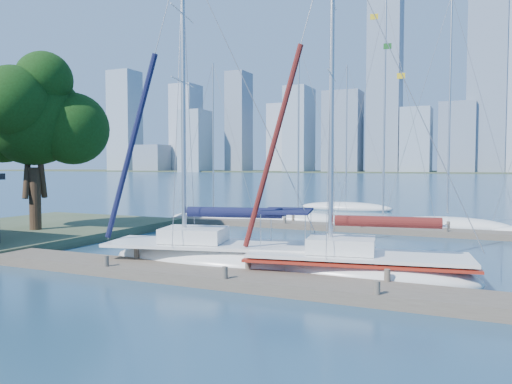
% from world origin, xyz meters
% --- Properties ---
extents(ground, '(700.00, 700.00, 0.00)m').
position_xyz_m(ground, '(0.00, 0.00, 0.00)').
color(ground, '#17314A').
rests_on(ground, ground).
extents(near_dock, '(26.00, 2.00, 0.40)m').
position_xyz_m(near_dock, '(0.00, 0.00, 0.20)').
color(near_dock, '#51463B').
rests_on(near_dock, ground).
extents(far_dock, '(30.00, 1.80, 0.36)m').
position_xyz_m(far_dock, '(2.00, 16.00, 0.18)').
color(far_dock, '#51463B').
rests_on(far_dock, ground).
extents(far_shore, '(800.00, 100.00, 1.50)m').
position_xyz_m(far_shore, '(0.00, 320.00, 0.00)').
color(far_shore, '#38472D').
rests_on(far_shore, ground).
extents(tree, '(7.71, 7.04, 10.41)m').
position_xyz_m(tree, '(-15.48, 5.31, 7.05)').
color(tree, '#2F1E15').
rests_on(tree, ground).
extents(sailboat_navy, '(9.31, 4.80, 13.45)m').
position_xyz_m(sailboat_navy, '(-2.30, 2.08, 1.01)').
color(sailboat_navy, white).
rests_on(sailboat_navy, ground).
extents(sailboat_maroon, '(8.76, 4.08, 13.24)m').
position_xyz_m(sailboat_maroon, '(3.70, 2.33, 1.02)').
color(sailboat_maroon, white).
rests_on(sailboat_maroon, ground).
extents(bg_boat_0, '(7.33, 3.06, 12.03)m').
position_xyz_m(bg_boat_0, '(-10.46, 17.19, 0.24)').
color(bg_boat_0, white).
rests_on(bg_boat_0, ground).
extents(bg_boat_1, '(7.81, 2.98, 13.43)m').
position_xyz_m(bg_boat_1, '(-4.50, 19.27, 0.27)').
color(bg_boat_1, white).
rests_on(bg_boat_1, ground).
extents(bg_boat_2, '(7.21, 4.21, 14.97)m').
position_xyz_m(bg_boat_2, '(2.04, 17.15, 0.30)').
color(bg_boat_2, white).
rests_on(bg_boat_2, ground).
extents(bg_boat_3, '(7.91, 2.60, 15.48)m').
position_xyz_m(bg_boat_3, '(5.81, 19.27, 0.30)').
color(bg_boat_3, white).
rests_on(bg_boat_3, ground).
extents(bg_boat_6, '(8.85, 3.09, 13.86)m').
position_xyz_m(bg_boat_6, '(-3.76, 30.66, 0.26)').
color(bg_boat_6, white).
rests_on(bg_boat_6, ground).
extents(skyline, '(503.64, 51.31, 110.54)m').
position_xyz_m(skyline, '(21.38, 290.52, 36.17)').
color(skyline, '#859BAC').
rests_on(skyline, ground).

